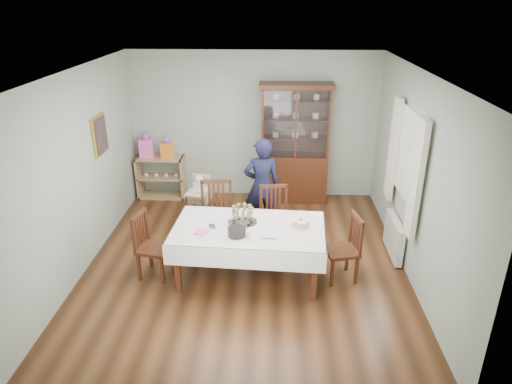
# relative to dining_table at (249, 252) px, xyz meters

# --- Properties ---
(floor) EXTENTS (5.00, 5.00, 0.00)m
(floor) POSITION_rel_dining_table_xyz_m (-0.06, 0.36, -0.38)
(floor) COLOR #593319
(floor) RESTS_ON ground
(room_shell) EXTENTS (5.00, 5.00, 5.00)m
(room_shell) POSITION_rel_dining_table_xyz_m (-0.06, 0.89, 1.32)
(room_shell) COLOR #9EAA99
(room_shell) RESTS_ON floor
(dining_table) EXTENTS (2.06, 1.26, 0.76)m
(dining_table) POSITION_rel_dining_table_xyz_m (0.00, 0.00, 0.00)
(dining_table) COLOR #4B2312
(dining_table) RESTS_ON floor
(china_cabinet) EXTENTS (1.30, 0.48, 2.18)m
(china_cabinet) POSITION_rel_dining_table_xyz_m (0.69, 2.61, 0.74)
(china_cabinet) COLOR #4B2312
(china_cabinet) RESTS_ON floor
(sideboard) EXTENTS (0.90, 0.38, 0.80)m
(sideboard) POSITION_rel_dining_table_xyz_m (-1.81, 2.64, 0.02)
(sideboard) COLOR tan
(sideboard) RESTS_ON floor
(picture_frame) EXTENTS (0.04, 0.48, 0.58)m
(picture_frame) POSITION_rel_dining_table_xyz_m (-2.28, 1.16, 1.27)
(picture_frame) COLOR gold
(picture_frame) RESTS_ON room_shell
(window) EXTENTS (0.04, 1.02, 1.22)m
(window) POSITION_rel_dining_table_xyz_m (2.16, 0.66, 1.17)
(window) COLOR white
(window) RESTS_ON room_shell
(curtain_left) EXTENTS (0.07, 0.30, 1.55)m
(curtain_left) POSITION_rel_dining_table_xyz_m (2.10, 0.04, 1.07)
(curtain_left) COLOR silver
(curtain_left) RESTS_ON room_shell
(curtain_right) EXTENTS (0.07, 0.30, 1.55)m
(curtain_right) POSITION_rel_dining_table_xyz_m (2.10, 1.28, 1.07)
(curtain_right) COLOR silver
(curtain_right) RESTS_ON room_shell
(radiator) EXTENTS (0.10, 0.80, 0.55)m
(radiator) POSITION_rel_dining_table_xyz_m (2.10, 0.66, -0.08)
(radiator) COLOR white
(radiator) RESTS_ON floor
(chair_far_left) EXTENTS (0.54, 0.54, 1.07)m
(chair_far_left) POSITION_rel_dining_table_xyz_m (-0.51, 0.68, -0.07)
(chair_far_left) COLOR #4B2312
(chair_far_left) RESTS_ON floor
(chair_far_right) EXTENTS (0.48, 0.48, 0.98)m
(chair_far_right) POSITION_rel_dining_table_xyz_m (0.34, 0.76, -0.09)
(chair_far_right) COLOR #4B2312
(chair_far_right) RESTS_ON floor
(chair_end_left) EXTENTS (0.49, 0.49, 0.93)m
(chair_end_left) POSITION_rel_dining_table_xyz_m (-1.29, -0.03, -0.11)
(chair_end_left) COLOR #4B2312
(chair_end_left) RESTS_ON floor
(chair_end_right) EXTENTS (0.50, 0.50, 0.92)m
(chair_end_right) POSITION_rel_dining_table_xyz_m (1.25, 0.02, -0.11)
(chair_end_right) COLOR #4B2312
(chair_end_right) RESTS_ON floor
(woman) EXTENTS (0.63, 0.47, 1.57)m
(woman) POSITION_rel_dining_table_xyz_m (0.13, 1.34, 0.40)
(woman) COLOR black
(woman) RESTS_ON floor
(high_chair) EXTENTS (0.51, 0.51, 0.94)m
(high_chair) POSITION_rel_dining_table_xyz_m (-0.87, 1.38, -0.02)
(high_chair) COLOR black
(high_chair) RESTS_ON floor
(champagne_tray) EXTENTS (0.40, 0.40, 0.24)m
(champagne_tray) POSITION_rel_dining_table_xyz_m (-0.09, 0.11, 0.45)
(champagne_tray) COLOR silver
(champagne_tray) RESTS_ON dining_table
(birthday_cake) EXTENTS (0.26, 0.26, 0.18)m
(birthday_cake) POSITION_rel_dining_table_xyz_m (0.68, 0.05, 0.42)
(birthday_cake) COLOR white
(birthday_cake) RESTS_ON dining_table
(plate_stack_dark) EXTENTS (0.25, 0.25, 0.11)m
(plate_stack_dark) POSITION_rel_dining_table_xyz_m (-0.14, -0.24, 0.43)
(plate_stack_dark) COLOR black
(plate_stack_dark) RESTS_ON dining_table
(plate_stack_white) EXTENTS (0.24, 0.24, 0.09)m
(plate_stack_white) POSITION_rel_dining_table_xyz_m (0.10, -0.24, 0.42)
(plate_stack_white) COLOR white
(plate_stack_white) RESTS_ON dining_table
(napkin_stack) EXTENTS (0.20, 0.20, 0.02)m
(napkin_stack) POSITION_rel_dining_table_xyz_m (-0.60, -0.18, 0.39)
(napkin_stack) COLOR #FF5DB9
(napkin_stack) RESTS_ON dining_table
(cutlery) EXTENTS (0.14, 0.17, 0.01)m
(cutlery) POSITION_rel_dining_table_xyz_m (-0.51, -0.01, 0.38)
(cutlery) COLOR silver
(cutlery) RESTS_ON dining_table
(cake_knife) EXTENTS (0.28, 0.03, 0.01)m
(cake_knife) POSITION_rel_dining_table_xyz_m (0.23, -0.32, 0.38)
(cake_knife) COLOR silver
(cake_knife) RESTS_ON dining_table
(gift_bag_pink) EXTENTS (0.27, 0.19, 0.47)m
(gift_bag_pink) POSITION_rel_dining_table_xyz_m (-2.04, 2.62, 0.62)
(gift_bag_pink) COLOR #FF5DB9
(gift_bag_pink) RESTS_ON sideboard
(gift_bag_orange) EXTENTS (0.24, 0.18, 0.40)m
(gift_bag_orange) POSITION_rel_dining_table_xyz_m (-1.65, 2.62, 0.59)
(gift_bag_orange) COLOR orange
(gift_bag_orange) RESTS_ON sideboard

